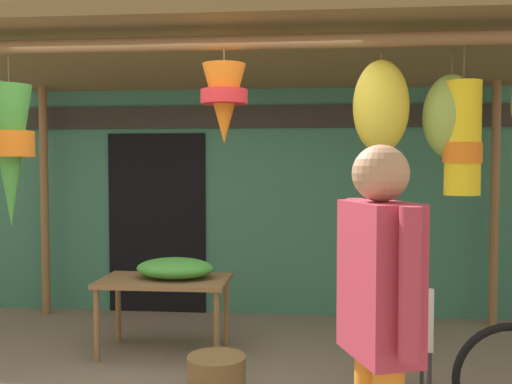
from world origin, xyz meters
TOP-DOWN VIEW (x-y plane):
  - shop_facade at (-0.01, 2.48)m, footprint 12.00×0.29m
  - market_stall_canopy at (0.45, 0.92)m, footprint 5.29×2.55m
  - display_table at (-0.37, 0.94)m, footprint 1.12×0.65m
  - flower_heap_on_table at (-0.26, 0.95)m, footprint 0.67×0.47m
  - folding_chair at (1.52, -0.00)m, footprint 0.42×0.42m
  - wicker_basket_by_table at (0.24, 0.02)m, footprint 0.42×0.42m
  - vendor_in_orange at (1.19, -1.55)m, footprint 0.34×0.57m

SIDE VIEW (x-z plane):
  - wicker_basket_by_table at x=0.24m, z-range 0.00..0.30m
  - folding_chair at x=1.52m, z-range 0.08..0.92m
  - display_table at x=-0.37m, z-range 0.25..0.91m
  - flower_heap_on_table at x=-0.26m, z-range 0.66..0.84m
  - vendor_in_orange at x=1.19m, z-range 0.16..1.90m
  - shop_facade at x=-0.01m, z-range 0.00..3.51m
  - market_stall_canopy at x=0.45m, z-range 1.05..3.82m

